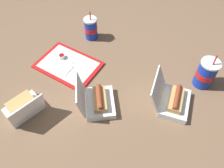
{
  "coord_description": "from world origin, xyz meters",
  "views": [
    {
      "loc": [
        0.28,
        -0.72,
        1.0
      ],
      "look_at": [
        0.02,
        -0.04,
        0.05
      ],
      "focal_mm": 35.0,
      "sensor_mm": 36.0,
      "label": 1
    }
  ],
  "objects": [
    {
      "name": "clamshell_hotdog_right",
      "position": [
        0.36,
        -0.02,
        0.04
      ],
      "size": [
        0.21,
        0.21,
        0.17
      ],
      "color": "white",
      "rests_on": "ground_plane"
    },
    {
      "name": "plastic_fork",
      "position": [
        -0.31,
        0.08,
        0.02
      ],
      "size": [
        0.09,
        0.08,
        0.0
      ],
      "primitive_type": "cube",
      "rotation": [
        0.0,
        0.0,
        -0.66
      ],
      "color": "white",
      "rests_on": "food_tray"
    },
    {
      "name": "food_tray",
      "position": [
        -0.29,
        0.04,
        0.01
      ],
      "size": [
        0.41,
        0.32,
        0.01
      ],
      "color": "red",
      "rests_on": "ground_plane"
    },
    {
      "name": "ketchup_cup",
      "position": [
        -0.35,
        0.07,
        0.03
      ],
      "size": [
        0.04,
        0.04,
        0.02
      ],
      "color": "white",
      "rests_on": "food_tray"
    },
    {
      "name": "soda_cup_front",
      "position": [
        0.49,
        0.18,
        0.09
      ],
      "size": [
        0.11,
        0.11,
        0.23
      ],
      "color": "#1938B7",
      "rests_on": "ground_plane"
    },
    {
      "name": "clamshell_sandwich_left",
      "position": [
        -0.35,
        -0.33,
        0.04
      ],
      "size": [
        0.22,
        0.23,
        0.16
      ],
      "color": "white",
      "rests_on": "ground_plane"
    },
    {
      "name": "ground_plane",
      "position": [
        0.0,
        0.0,
        0.0
      ],
      "size": [
        3.2,
        3.2,
        0.0
      ],
      "primitive_type": "plane",
      "color": "brown"
    },
    {
      "name": "soda_cup_corner",
      "position": [
        -0.27,
        0.33,
        0.08
      ],
      "size": [
        0.09,
        0.09,
        0.21
      ],
      "color": "#1938B7",
      "rests_on": "ground_plane"
    },
    {
      "name": "clamshell_hotdog_front",
      "position": [
        -0.01,
        -0.16,
        0.04
      ],
      "size": [
        0.25,
        0.25,
        0.19
      ],
      "color": "white",
      "rests_on": "ground_plane"
    },
    {
      "name": "napkin_stack",
      "position": [
        -0.31,
        -0.01,
        0.02
      ],
      "size": [
        0.11,
        0.11,
        0.0
      ],
      "primitive_type": "cube",
      "rotation": [
        0.0,
        0.0,
        -0.15
      ],
      "color": "white",
      "rests_on": "food_tray"
    }
  ]
}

